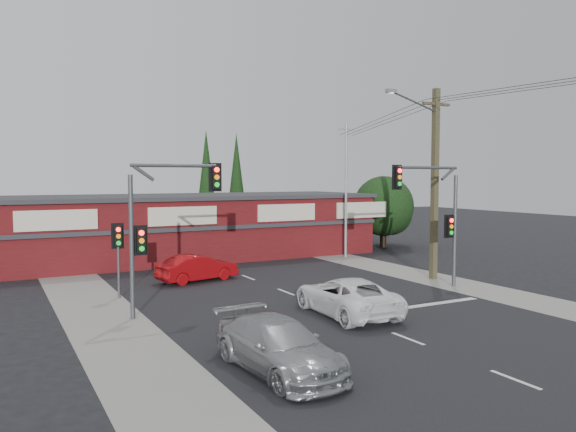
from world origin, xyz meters
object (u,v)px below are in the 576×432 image
shop_building (179,226)px  utility_pole (433,177)px  white_suv (346,296)px  silver_suv (278,346)px  red_sedan (198,268)px

shop_building → utility_pole: (9.36, -14.00, 3.26)m
white_suv → utility_pole: bearing=-149.9°
silver_suv → shop_building: bearing=75.6°
shop_building → utility_pole: size_ratio=2.73×
silver_suv → shop_building: (4.26, 22.72, 1.41)m
white_suv → shop_building: bearing=-83.5°
utility_pole → shop_building: bearing=123.8°
white_suv → silver_suv: white_suv is taller
silver_suv → shop_building: shop_building is taller
white_suv → red_sedan: size_ratio=1.25×
red_sedan → utility_pole: (11.09, -5.34, 4.70)m
white_suv → shop_building: (-1.07, 18.21, 1.40)m
red_sedan → silver_suv: bearing=157.5°
white_suv → silver_suv: bearing=43.4°
red_sedan → utility_pole: utility_pole is taller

